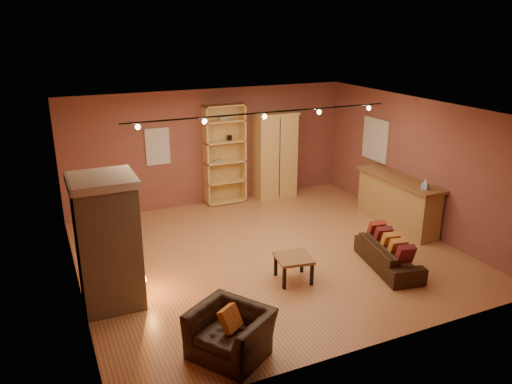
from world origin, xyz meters
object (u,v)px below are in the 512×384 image
armoire (275,155)px  loveseat (389,250)px  armchair (230,326)px  fireplace (108,242)px  bookcase (224,153)px  coffee_table (294,260)px  bar_counter (397,201)px

armoire → loveseat: 4.48m
armchair → armoire: bearing=115.0°
fireplace → bookcase: 4.99m
fireplace → armchair: bearing=-58.5°
armoire → fireplace: bearing=-142.4°
coffee_table → fireplace: bearing=169.5°
coffee_table → bookcase: bearing=85.3°
loveseat → armchair: size_ratio=1.41×
loveseat → coffee_table: loveseat is taller
fireplace → armoire: bearing=37.6°
loveseat → coffee_table: 1.83m
bookcase → loveseat: bookcase is taller
armoire → bar_counter: (1.60, -2.84, -0.54)m
bookcase → armchair: size_ratio=2.04×
armoire → bookcase: bearing=173.6°
bar_counter → armoire: bearing=119.4°
fireplace → bookcase: bearing=48.2°
coffee_table → armoire: bearing=67.9°
bar_counter → armchair: bar_counter is taller
bookcase → loveseat: bearing=-72.3°
coffee_table → armchair: bearing=-140.3°
bar_counter → armchair: 5.72m
bar_counter → armchair: (-5.02, -2.73, -0.12)m
armoire → bar_counter: bearing=-60.6°
bookcase → armoire: size_ratio=1.12×
armoire → bar_counter: size_ratio=0.95×
armoire → loveseat: armoire is taller
fireplace → bookcase: bookcase is taller
fireplace → armchair: (1.22, -2.00, -0.62)m
bookcase → bar_counter: bearing=-45.7°
armoire → armchair: size_ratio=1.82×
armoire → coffee_table: size_ratio=3.21×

